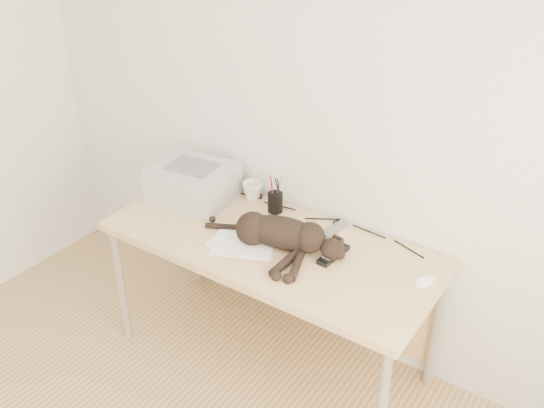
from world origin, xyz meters
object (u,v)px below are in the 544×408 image
Objects in this scene: mug at (252,191)px; mouse at (425,279)px; desk at (280,256)px; pen_cup at (275,202)px; printer at (193,182)px; cat at (278,234)px.

mouse is at bearing -9.71° from mug.
pen_cup is at bearing 131.00° from desk.
printer reaches higher than mouse.
printer reaches higher than desk.
pen_cup is at bearing 114.32° from cat.
pen_cup is (-0.19, 0.26, -0.02)m from cat.
cat is 0.33m from pen_cup.
desk is 2.23× the size of cat.
mouse is at bearing -9.11° from pen_cup.
mug is (-0.31, 0.19, 0.18)m from desk.
cat reaches higher than mouse.
mouse is (0.86, -0.14, -0.04)m from pen_cup.
printer is 0.64m from cat.
desk is at bearing -160.84° from mouse.
printer reaches higher than mug.
cat is 6.43× the size of mouse.
mouse is (0.66, 0.13, -0.05)m from cat.
cat is (0.06, -0.11, 0.20)m from desk.
printer is 2.24× the size of pen_cup.
mouse is (0.72, 0.02, 0.15)m from desk.
mug is 0.95× the size of mouse.
mouse reaches higher than desk.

